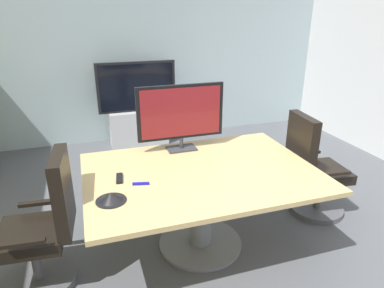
{
  "coord_description": "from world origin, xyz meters",
  "views": [
    {
      "loc": [
        -0.97,
        -2.21,
        2.04
      ],
      "look_at": [
        -0.08,
        0.51,
        0.91
      ],
      "focal_mm": 32.04,
      "sensor_mm": 36.0,
      "label": 1
    }
  ],
  "objects_px": {
    "wall_display_unit": "(138,117)",
    "conference_phone": "(111,197)",
    "office_chair_left": "(45,234)",
    "office_chair_right": "(313,174)",
    "tv_monitor": "(181,114)",
    "conference_table": "(201,188)",
    "remote_control": "(119,178)"
  },
  "relations": [
    {
      "from": "conference_table",
      "to": "remote_control",
      "type": "relative_size",
      "value": 11.44
    },
    {
      "from": "wall_display_unit",
      "to": "remote_control",
      "type": "height_order",
      "value": "wall_display_unit"
    },
    {
      "from": "conference_phone",
      "to": "office_chair_left",
      "type": "bearing_deg",
      "value": 159.3
    },
    {
      "from": "conference_phone",
      "to": "remote_control",
      "type": "relative_size",
      "value": 1.29
    },
    {
      "from": "tv_monitor",
      "to": "remote_control",
      "type": "xyz_separation_m",
      "value": [
        -0.66,
        -0.46,
        -0.35
      ]
    },
    {
      "from": "office_chair_left",
      "to": "tv_monitor",
      "type": "distance_m",
      "value": 1.54
    },
    {
      "from": "office_chair_right",
      "to": "remote_control",
      "type": "distance_m",
      "value": 1.99
    },
    {
      "from": "remote_control",
      "to": "wall_display_unit",
      "type": "bearing_deg",
      "value": 84.66
    },
    {
      "from": "conference_table",
      "to": "office_chair_right",
      "type": "xyz_separation_m",
      "value": [
        1.28,
        0.15,
        -0.13
      ]
    },
    {
      "from": "office_chair_right",
      "to": "remote_control",
      "type": "relative_size",
      "value": 6.41
    },
    {
      "from": "conference_table",
      "to": "conference_phone",
      "type": "height_order",
      "value": "conference_phone"
    },
    {
      "from": "conference_table",
      "to": "office_chair_left",
      "type": "distance_m",
      "value": 1.29
    },
    {
      "from": "tv_monitor",
      "to": "remote_control",
      "type": "relative_size",
      "value": 4.94
    },
    {
      "from": "wall_display_unit",
      "to": "office_chair_right",
      "type": "bearing_deg",
      "value": -62.05
    },
    {
      "from": "tv_monitor",
      "to": "remote_control",
      "type": "distance_m",
      "value": 0.88
    },
    {
      "from": "tv_monitor",
      "to": "wall_display_unit",
      "type": "distance_m",
      "value": 2.31
    },
    {
      "from": "tv_monitor",
      "to": "conference_phone",
      "type": "bearing_deg",
      "value": -133.73
    },
    {
      "from": "tv_monitor",
      "to": "conference_table",
      "type": "bearing_deg",
      "value": -87.43
    },
    {
      "from": "conference_table",
      "to": "remote_control",
      "type": "bearing_deg",
      "value": 175.32
    },
    {
      "from": "conference_table",
      "to": "wall_display_unit",
      "type": "bearing_deg",
      "value": 91.86
    },
    {
      "from": "office_chair_right",
      "to": "tv_monitor",
      "type": "xyz_separation_m",
      "value": [
        -1.3,
        0.37,
        0.66
      ]
    },
    {
      "from": "wall_display_unit",
      "to": "conference_phone",
      "type": "distance_m",
      "value": 3.1
    },
    {
      "from": "office_chair_right",
      "to": "wall_display_unit",
      "type": "xyz_separation_m",
      "value": [
        -1.37,
        2.58,
        -0.01
      ]
    },
    {
      "from": "conference_phone",
      "to": "conference_table",
      "type": "bearing_deg",
      "value": 19.0
    },
    {
      "from": "office_chair_right",
      "to": "remote_control",
      "type": "bearing_deg",
      "value": 98.29
    },
    {
      "from": "office_chair_left",
      "to": "remote_control",
      "type": "bearing_deg",
      "value": 107.17
    },
    {
      "from": "conference_phone",
      "to": "tv_monitor",
      "type": "bearing_deg",
      "value": 46.27
    },
    {
      "from": "tv_monitor",
      "to": "conference_phone",
      "type": "height_order",
      "value": "tv_monitor"
    },
    {
      "from": "wall_display_unit",
      "to": "remote_control",
      "type": "relative_size",
      "value": 7.71
    },
    {
      "from": "conference_phone",
      "to": "remote_control",
      "type": "bearing_deg",
      "value": 73.21
    },
    {
      "from": "office_chair_left",
      "to": "wall_display_unit",
      "type": "bearing_deg",
      "value": 161.67
    },
    {
      "from": "office_chair_left",
      "to": "office_chair_right",
      "type": "height_order",
      "value": "same"
    }
  ]
}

